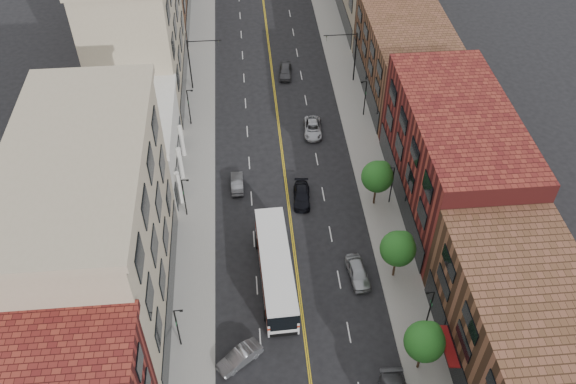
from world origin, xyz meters
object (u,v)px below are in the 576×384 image
object	(u,v)px
city_bus	(276,267)
car_parked_far	(358,272)
car_lane_a	(302,196)
car_lane_behind	(237,183)
car_angle_b	(240,357)
car_lane_b	(313,128)
car_lane_c	(285,71)

from	to	relation	value
city_bus	car_parked_far	size ratio (longest dim) A/B	2.97
city_bus	car_lane_a	world-z (taller)	city_bus
car_parked_far	car_lane_behind	bearing A→B (deg)	123.57
car_angle_b	car_lane_behind	distance (m)	22.10
car_lane_behind	car_lane_b	world-z (taller)	car_lane_b
car_angle_b	car_lane_a	distance (m)	20.74
car_parked_far	car_lane_behind	distance (m)	17.90
car_angle_b	car_lane_b	size ratio (longest dim) A/B	0.89
car_parked_far	car_lane_behind	xyz separation A→B (m)	(-11.30, 13.88, -0.12)
car_lane_behind	car_lane_a	bearing A→B (deg)	158.34
city_bus	car_lane_b	bearing A→B (deg)	72.61
car_lane_behind	car_lane_c	world-z (taller)	car_lane_c
car_parked_far	car_lane_behind	size ratio (longest dim) A/B	1.16
car_lane_a	car_lane_c	xyz separation A→B (m)	(0.30, 24.85, 0.08)
car_angle_b	car_lane_b	world-z (taller)	car_angle_b
city_bus	car_lane_behind	xyz separation A→B (m)	(-3.38, 13.51, -1.33)
car_parked_far	car_lane_b	size ratio (longest dim) A/B	0.94
car_angle_b	car_lane_behind	xyz separation A→B (m)	(0.36, 22.10, -0.06)
car_lane_b	car_lane_c	world-z (taller)	car_lane_c
city_bus	car_angle_b	distance (m)	9.46
car_lane_a	car_lane_c	size ratio (longest dim) A/B	1.05
car_lane_c	car_lane_b	bearing A→B (deg)	-73.59
city_bus	car_angle_b	world-z (taller)	city_bus
car_lane_b	car_lane_c	xyz separation A→B (m)	(-2.32, 13.01, 0.07)
city_bus	car_lane_a	size ratio (longest dim) A/B	2.97
car_parked_far	car_angle_b	bearing A→B (deg)	-150.40
car_lane_behind	city_bus	bearing A→B (deg)	103.57
car_angle_b	car_lane_c	size ratio (longest dim) A/B	0.99
city_bus	car_parked_far	distance (m)	8.02
car_parked_far	car_lane_c	world-z (taller)	car_parked_far
city_bus	car_parked_far	bearing A→B (deg)	-4.66
city_bus	car_lane_behind	size ratio (longest dim) A/B	3.43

